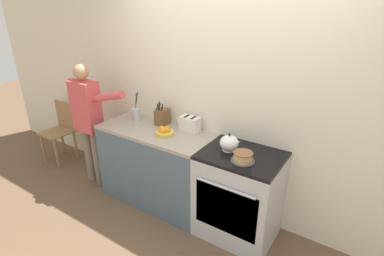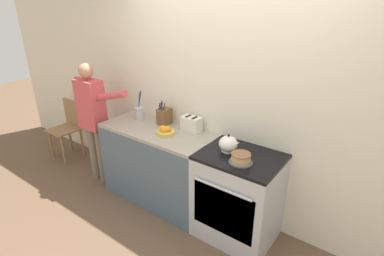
{
  "view_description": "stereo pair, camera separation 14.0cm",
  "coord_description": "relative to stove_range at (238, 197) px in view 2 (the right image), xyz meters",
  "views": [
    {
      "loc": [
        1.29,
        -2.0,
        2.22
      ],
      "look_at": [
        -0.2,
        0.27,
        1.06
      ],
      "focal_mm": 28.0,
      "sensor_mm": 36.0,
      "label": 1
    },
    {
      "loc": [
        1.4,
        -1.92,
        2.22
      ],
      "look_at": [
        -0.2,
        0.27,
        1.06
      ],
      "focal_mm": 28.0,
      "sensor_mm": 36.0,
      "label": 2
    }
  ],
  "objects": [
    {
      "name": "utensil_crock",
      "position": [
        -1.41,
        0.11,
        0.53
      ],
      "size": [
        0.1,
        0.1,
        0.34
      ],
      "color": "#B7BABF",
      "rests_on": "counter_cabinet"
    },
    {
      "name": "toaster",
      "position": [
        -0.71,
        0.19,
        0.53
      ],
      "size": [
        0.23,
        0.13,
        0.16
      ],
      "color": "silver",
      "rests_on": "counter_cabinet"
    },
    {
      "name": "dining_chair",
      "position": [
        -2.86,
        0.02,
        0.05
      ],
      "size": [
        0.4,
        0.4,
        0.87
      ],
      "rotation": [
        0.0,
        0.0,
        0.43
      ],
      "color": "#997047",
      "rests_on": "ground_plane"
    },
    {
      "name": "layer_cake",
      "position": [
        0.06,
        -0.11,
        0.49
      ],
      "size": [
        0.21,
        0.21,
        0.09
      ],
      "color": "#4C4C51",
      "rests_on": "stove_range"
    },
    {
      "name": "knife_block",
      "position": [
        -1.07,
        0.17,
        0.55
      ],
      "size": [
        0.12,
        0.15,
        0.27
      ],
      "color": "brown",
      "rests_on": "counter_cabinet"
    },
    {
      "name": "stove_range",
      "position": [
        0.0,
        0.0,
        0.0
      ],
      "size": [
        0.75,
        0.62,
        0.91
      ],
      "color": "#B7BABF",
      "rests_on": "ground_plane"
    },
    {
      "name": "fruit_bowl",
      "position": [
        -0.87,
        -0.05,
        0.49
      ],
      "size": [
        0.2,
        0.2,
        0.1
      ],
      "color": "gold",
      "rests_on": "counter_cabinet"
    },
    {
      "name": "wall_back",
      "position": [
        -0.33,
        0.32,
        0.85
      ],
      "size": [
        8.0,
        0.04,
        2.6
      ],
      "color": "silver",
      "rests_on": "ground_plane"
    },
    {
      "name": "ground_plane",
      "position": [
        -0.33,
        -0.29,
        -0.45
      ],
      "size": [
        16.0,
        16.0,
        0.0
      ],
      "primitive_type": "plane",
      "color": "brown"
    },
    {
      "name": "counter_cabinet",
      "position": [
        -1.04,
        0.0,
        -0.0
      ],
      "size": [
        1.32,
        0.59,
        0.91
      ],
      "color": "#4C6070",
      "rests_on": "ground_plane"
    },
    {
      "name": "tea_kettle",
      "position": [
        -0.14,
        0.01,
        0.53
      ],
      "size": [
        0.22,
        0.18,
        0.17
      ],
      "color": "white",
      "rests_on": "stove_range"
    },
    {
      "name": "person_baker",
      "position": [
        -1.96,
        -0.16,
        0.47
      ],
      "size": [
        0.9,
        0.2,
        1.55
      ],
      "rotation": [
        0.0,
        0.0,
        -0.05
      ],
      "color": "#7A6B5B",
      "rests_on": "ground_plane"
    }
  ]
}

